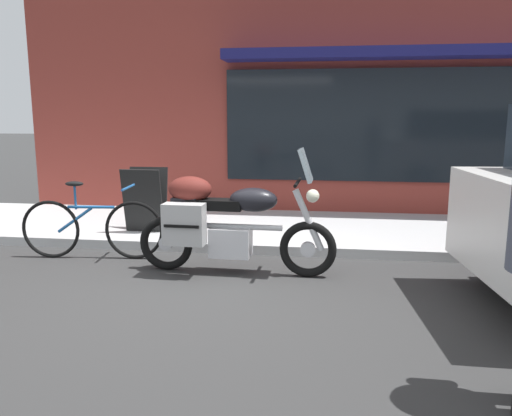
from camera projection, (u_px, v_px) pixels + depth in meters
name	position (u px, v px, depth m)	size (l,w,h in m)	color
ground_plane	(206.00, 286.00, 5.17)	(80.00, 80.00, 0.00)	#313131
touring_motorcycle	(223.00, 220.00, 5.48)	(2.20, 0.64, 1.38)	black
parked_bicycle	(92.00, 227.00, 6.11)	(1.73, 0.48, 0.95)	black
sandwich_board_sign	(145.00, 200.00, 7.03)	(0.55, 0.40, 0.88)	black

